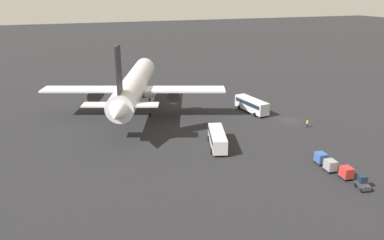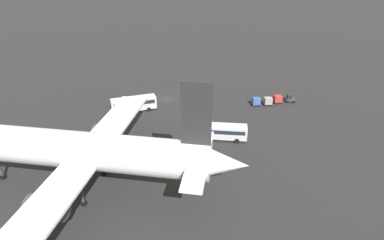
{
  "view_description": "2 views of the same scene",
  "coord_description": "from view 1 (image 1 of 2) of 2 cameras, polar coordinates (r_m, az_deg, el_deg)",
  "views": [
    {
      "loc": [
        -70.82,
        50.22,
        29.22
      ],
      "look_at": [
        0.96,
        24.18,
        2.58
      ],
      "focal_mm": 35.0,
      "sensor_mm": 36.0,
      "label": 1
    },
    {
      "loc": [
        7.25,
        73.59,
        32.4
      ],
      "look_at": [
        -3.7,
        16.95,
        2.07
      ],
      "focal_mm": 28.0,
      "sensor_mm": 36.0,
      "label": 2
    }
  ],
  "objects": [
    {
      "name": "ground_plane",
      "position": [
        91.61,
        14.58,
        -0.01
      ],
      "size": [
        600.0,
        600.0,
        0.0
      ],
      "primitive_type": "plane",
      "color": "#232326"
    },
    {
      "name": "airplane",
      "position": [
        92.06,
        -8.76,
        5.24
      ],
      "size": [
        49.88,
        42.78,
        19.43
      ],
      "rotation": [
        0.0,
        0.0,
        -0.35
      ],
      "color": "silver",
      "rests_on": "ground"
    },
    {
      "name": "shuttle_bus_near",
      "position": [
        95.13,
        9.08,
        2.38
      ],
      "size": [
        11.07,
        4.23,
        3.4
      ],
      "rotation": [
        0.0,
        0.0,
        0.13
      ],
      "color": "silver",
      "rests_on": "ground"
    },
    {
      "name": "shuttle_bus_far",
      "position": [
        73.33,
        3.89,
        -2.71
      ],
      "size": [
        10.85,
        5.7,
        3.12
      ],
      "rotation": [
        0.0,
        0.0,
        -0.3
      ],
      "color": "silver",
      "rests_on": "ground"
    },
    {
      "name": "baggage_tug",
      "position": [
        64.27,
        24.59,
        -8.77
      ],
      "size": [
        2.63,
        2.08,
        2.1
      ],
      "rotation": [
        0.0,
        0.0,
        -0.22
      ],
      "color": "#333338",
      "rests_on": "ground"
    },
    {
      "name": "worker_person",
      "position": [
        87.62,
        17.15,
        -0.53
      ],
      "size": [
        0.38,
        0.38,
        1.74
      ],
      "color": "#1E1E2D",
      "rests_on": "ground"
    },
    {
      "name": "cargo_cart_red",
      "position": [
        66.29,
        22.48,
        -7.36
      ],
      "size": [
        2.14,
        1.86,
        2.06
      ],
      "rotation": [
        0.0,
        0.0,
        -0.09
      ],
      "color": "#38383D",
      "rests_on": "ground"
    },
    {
      "name": "cargo_cart_grey",
      "position": [
        67.84,
        20.35,
        -6.46
      ],
      "size": [
        2.14,
        1.86,
        2.06
      ],
      "rotation": [
        0.0,
        0.0,
        -0.09
      ],
      "color": "#38383D",
      "rests_on": "ground"
    },
    {
      "name": "cargo_cart_blue",
      "position": [
        70.14,
        19.03,
        -5.44
      ],
      "size": [
        2.14,
        1.86,
        2.06
      ],
      "rotation": [
        0.0,
        0.0,
        -0.09
      ],
      "color": "#38383D",
      "rests_on": "ground"
    }
  ]
}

